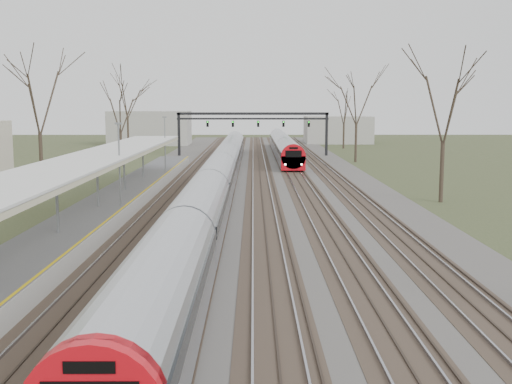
{
  "coord_description": "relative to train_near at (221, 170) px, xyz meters",
  "views": [
    {
      "loc": [
        0.3,
        -4.2,
        7.1
      ],
      "look_at": [
        0.47,
        33.24,
        2.0
      ],
      "focal_mm": 45.0,
      "sensor_mm": 36.0,
      "label": 1
    }
  ],
  "objects": [
    {
      "name": "track_bed",
      "position": [
        2.76,
        3.84,
        -1.42
      ],
      "size": [
        24.0,
        160.0,
        0.22
      ],
      "color": "#474442",
      "rests_on": "ground"
    },
    {
      "name": "platform",
      "position": [
        -6.55,
        -13.66,
        -0.98
      ],
      "size": [
        3.5,
        69.0,
        1.0
      ],
      "primitive_type": "cube",
      "color": "#9E9B93",
      "rests_on": "ground"
    },
    {
      "name": "canopy",
      "position": [
        -6.55,
        -18.18,
        2.45
      ],
      "size": [
        4.1,
        50.0,
        3.11
      ],
      "color": "slate",
      "rests_on": "platform"
    },
    {
      "name": "signal_gantry",
      "position": [
        2.79,
        33.83,
        3.43
      ],
      "size": [
        21.0,
        0.59,
        6.08
      ],
      "color": "black",
      "rests_on": "ground"
    },
    {
      "name": "tree_west_far",
      "position": [
        -14.5,
        -3.16,
        6.54
      ],
      "size": [
        5.5,
        5.5,
        11.33
      ],
      "color": "#2D231C",
      "rests_on": "ground"
    },
    {
      "name": "tree_east_far",
      "position": [
        16.5,
        -9.16,
        5.81
      ],
      "size": [
        5.0,
        5.0,
        10.3
      ],
      "color": "#2D231C",
      "rests_on": "ground"
    },
    {
      "name": "train_near",
      "position": [
        0.0,
        0.0,
        0.0
      ],
      "size": [
        2.62,
        90.21,
        3.05
      ],
      "color": "#A6A8B0",
      "rests_on": "ground"
    },
    {
      "name": "train_far",
      "position": [
        7.0,
        33.52,
        0.0
      ],
      "size": [
        2.62,
        45.21,
        3.05
      ],
      "color": "#A6A8B0",
      "rests_on": "ground"
    }
  ]
}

